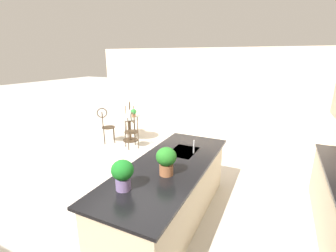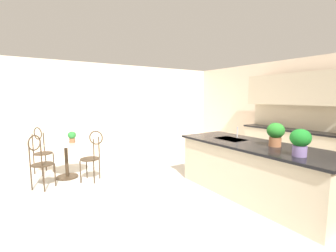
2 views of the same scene
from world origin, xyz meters
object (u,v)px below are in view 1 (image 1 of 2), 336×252
(bistro_table, at_px, (130,126))
(chair_near_window, at_px, (132,128))
(chair_toward_desk, at_px, (106,124))
(potted_plant_counter_near, at_px, (166,159))
(potted_plant_counter_far, at_px, (123,173))
(potted_plant_on_table, at_px, (134,112))
(chair_by_island, at_px, (130,116))

(bistro_table, height_order, chair_near_window, chair_near_window)
(chair_toward_desk, xyz_separation_m, potted_plant_counter_near, (2.60, 3.19, 0.57))
(chair_near_window, relative_size, potted_plant_counter_far, 2.80)
(chair_toward_desk, relative_size, potted_plant_on_table, 4.34)
(potted_plant_counter_far, bearing_deg, chair_by_island, -146.42)
(chair_toward_desk, bearing_deg, bistro_table, 129.84)
(chair_near_window, height_order, potted_plant_counter_far, potted_plant_counter_far)
(chair_by_island, relative_size, chair_toward_desk, 1.00)
(chair_by_island, bearing_deg, potted_plant_counter_far, 33.58)
(potted_plant_on_table, distance_m, potted_plant_counter_far, 4.25)
(bistro_table, relative_size, potted_plant_counter_near, 2.09)
(chair_toward_desk, xyz_separation_m, potted_plant_counter_far, (3.15, 2.89, 0.56))
(bistro_table, bearing_deg, potted_plant_on_table, 100.88)
(potted_plant_counter_near, bearing_deg, chair_near_window, -138.28)
(chair_near_window, height_order, chair_toward_desk, same)
(chair_near_window, xyz_separation_m, potted_plant_counter_far, (3.08, 1.96, 0.56))
(potted_plant_on_table, height_order, potted_plant_counter_far, potted_plant_counter_far)
(potted_plant_counter_far, bearing_deg, potted_plant_on_table, -148.22)
(potted_plant_counter_near, bearing_deg, potted_plant_counter_far, -28.63)
(chair_near_window, xyz_separation_m, potted_plant_counter_near, (2.53, 2.26, 0.57))
(bistro_table, bearing_deg, potted_plant_counter_far, 33.52)
(bistro_table, relative_size, potted_plant_counter_far, 2.15)
(chair_by_island, relative_size, potted_plant_counter_far, 2.80)
(chair_toward_desk, relative_size, potted_plant_counter_near, 2.72)
(chair_by_island, distance_m, potted_plant_counter_far, 5.07)
(chair_by_island, bearing_deg, chair_near_window, 36.64)
(bistro_table, height_order, potted_plant_on_table, potted_plant_on_table)
(potted_plant_on_table, relative_size, potted_plant_counter_near, 0.63)
(bistro_table, height_order, potted_plant_counter_far, potted_plant_counter_far)
(chair_by_island, distance_m, potted_plant_on_table, 0.87)
(potted_plant_counter_near, bearing_deg, bistro_table, -138.59)
(potted_plant_counter_near, bearing_deg, potted_plant_on_table, -140.33)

